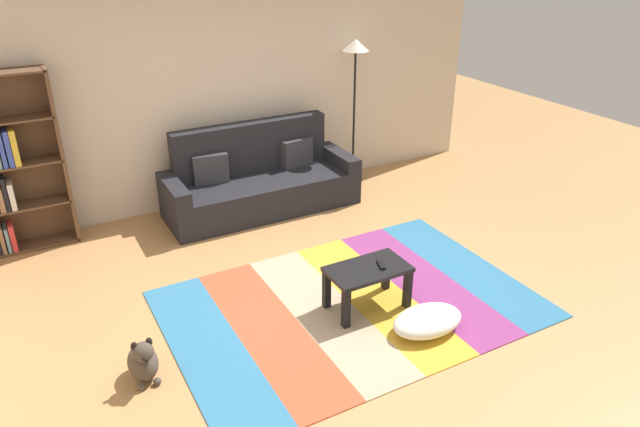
{
  "coord_description": "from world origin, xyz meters",
  "views": [
    {
      "loc": [
        -2.36,
        -3.95,
        3.03
      ],
      "look_at": [
        -0.0,
        0.35,
        0.65
      ],
      "focal_mm": 32.98,
      "sensor_mm": 36.0,
      "label": 1
    }
  ],
  "objects_px": {
    "bookshelf": "(4,168)",
    "standing_lamp": "(355,64)",
    "coffee_table": "(368,276)",
    "couch": "(259,182)",
    "dog": "(143,361)",
    "pouf": "(427,321)",
    "tv_remote": "(381,264)"
  },
  "relations": [
    {
      "from": "bookshelf",
      "to": "standing_lamp",
      "type": "height_order",
      "value": "same"
    },
    {
      "from": "coffee_table",
      "to": "standing_lamp",
      "type": "bearing_deg",
      "value": 60.95
    },
    {
      "from": "couch",
      "to": "dog",
      "type": "height_order",
      "value": "couch"
    },
    {
      "from": "coffee_table",
      "to": "pouf",
      "type": "distance_m",
      "value": 0.63
    },
    {
      "from": "couch",
      "to": "pouf",
      "type": "bearing_deg",
      "value": -85.12
    },
    {
      "from": "dog",
      "to": "tv_remote",
      "type": "distance_m",
      "value": 2.08
    },
    {
      "from": "couch",
      "to": "dog",
      "type": "bearing_deg",
      "value": -129.74
    },
    {
      "from": "couch",
      "to": "dog",
      "type": "relative_size",
      "value": 5.69
    },
    {
      "from": "pouf",
      "to": "dog",
      "type": "height_order",
      "value": "dog"
    },
    {
      "from": "bookshelf",
      "to": "pouf",
      "type": "xyz_separation_m",
      "value": [
        2.85,
        -3.19,
        -0.8
      ]
    },
    {
      "from": "standing_lamp",
      "to": "tv_remote",
      "type": "distance_m",
      "value": 3.11
    },
    {
      "from": "coffee_table",
      "to": "pouf",
      "type": "height_order",
      "value": "coffee_table"
    },
    {
      "from": "coffee_table",
      "to": "pouf",
      "type": "bearing_deg",
      "value": -64.59
    },
    {
      "from": "coffee_table",
      "to": "tv_remote",
      "type": "bearing_deg",
      "value": -11.7
    },
    {
      "from": "bookshelf",
      "to": "coffee_table",
      "type": "relative_size",
      "value": 2.59
    },
    {
      "from": "dog",
      "to": "coffee_table",
      "type": "bearing_deg",
      "value": -0.49
    },
    {
      "from": "couch",
      "to": "bookshelf",
      "type": "height_order",
      "value": "bookshelf"
    },
    {
      "from": "bookshelf",
      "to": "dog",
      "type": "height_order",
      "value": "bookshelf"
    },
    {
      "from": "bookshelf",
      "to": "pouf",
      "type": "relative_size",
      "value": 2.9
    },
    {
      "from": "pouf",
      "to": "tv_remote",
      "type": "relative_size",
      "value": 4.23
    },
    {
      "from": "couch",
      "to": "pouf",
      "type": "xyz_separation_m",
      "value": [
        0.25,
        -2.9,
        -0.23
      ]
    },
    {
      "from": "standing_lamp",
      "to": "tv_remote",
      "type": "bearing_deg",
      "value": -116.77
    },
    {
      "from": "bookshelf",
      "to": "pouf",
      "type": "bearing_deg",
      "value": -48.22
    },
    {
      "from": "coffee_table",
      "to": "standing_lamp",
      "type": "relative_size",
      "value": 0.39
    },
    {
      "from": "bookshelf",
      "to": "dog",
      "type": "relative_size",
      "value": 4.63
    },
    {
      "from": "couch",
      "to": "bookshelf",
      "type": "xyz_separation_m",
      "value": [
        -2.6,
        0.28,
        0.56
      ]
    },
    {
      "from": "dog",
      "to": "standing_lamp",
      "type": "height_order",
      "value": "standing_lamp"
    },
    {
      "from": "couch",
      "to": "bookshelf",
      "type": "relative_size",
      "value": 1.23
    },
    {
      "from": "standing_lamp",
      "to": "pouf",
      "type": "bearing_deg",
      "value": -110.69
    },
    {
      "from": "bookshelf",
      "to": "dog",
      "type": "distance_m",
      "value": 2.81
    },
    {
      "from": "couch",
      "to": "pouf",
      "type": "relative_size",
      "value": 3.56
    },
    {
      "from": "couch",
      "to": "coffee_table",
      "type": "relative_size",
      "value": 3.19
    }
  ]
}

